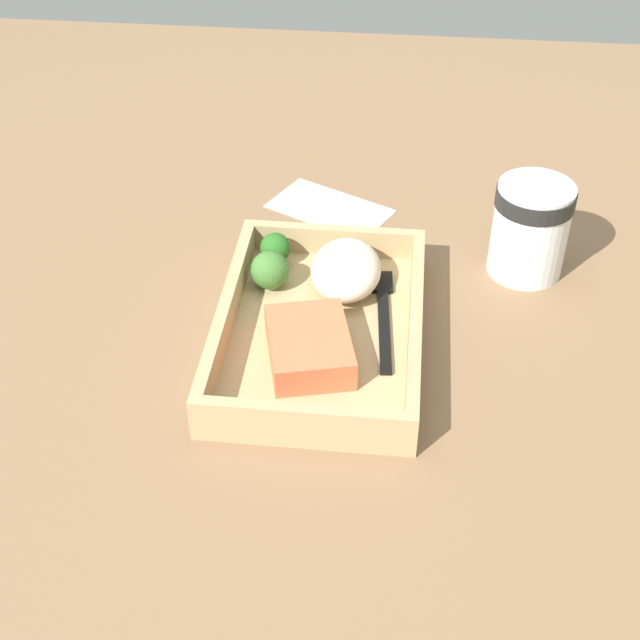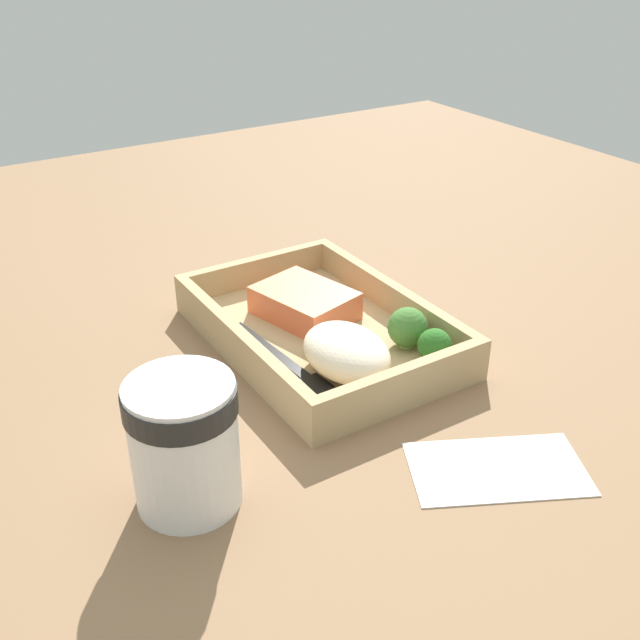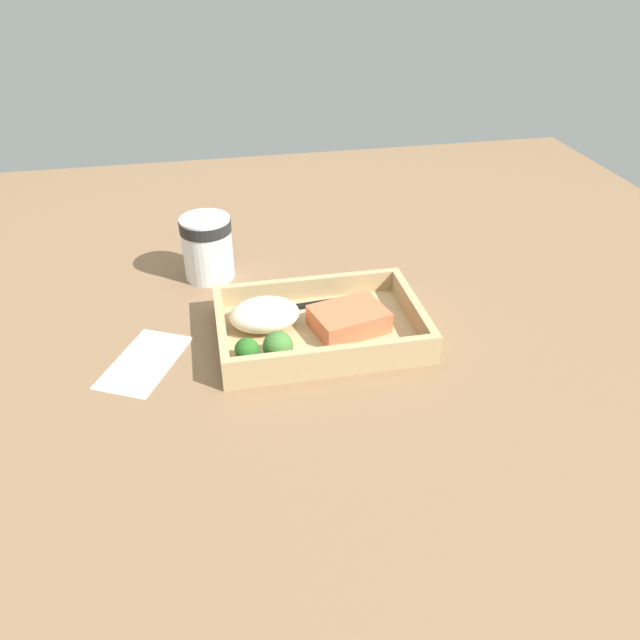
{
  "view_description": "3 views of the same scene",
  "coord_description": "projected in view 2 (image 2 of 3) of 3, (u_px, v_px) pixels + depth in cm",
  "views": [
    {
      "loc": [
        -66.25,
        -7.18,
        57.0
      ],
      "look_at": [
        0.0,
        0.0,
        2.7
      ],
      "focal_mm": 50.0,
      "sensor_mm": 36.0,
      "label": 1
    },
    {
      "loc": [
        56.23,
        -35.39,
        39.54
      ],
      "look_at": [
        0.0,
        0.0,
        2.7
      ],
      "focal_mm": 42.0,
      "sensor_mm": 36.0,
      "label": 2
    },
    {
      "loc": [
        14.43,
        71.65,
        50.51
      ],
      "look_at": [
        0.0,
        0.0,
        2.7
      ],
      "focal_mm": 35.0,
      "sensor_mm": 36.0,
      "label": 3
    }
  ],
  "objects": [
    {
      "name": "salmon_fillet",
      "position": [
        305.0,
        303.0,
        0.79
      ],
      "size": [
        11.46,
        9.65,
        3.05
      ],
      "primitive_type": "cube",
      "rotation": [
        0.0,
        0.0,
        0.25
      ],
      "color": "#E66B44",
      "rests_on": "takeout_tray"
    },
    {
      "name": "paper_cup",
      "position": [
        184.0,
        437.0,
        0.54
      ],
      "size": [
        8.21,
        8.21,
        10.41
      ],
      "color": "white",
      "rests_on": "ground_plane"
    },
    {
      "name": "tray_rim",
      "position": [
        320.0,
        319.0,
        0.76
      ],
      "size": [
        28.67,
        19.53,
        3.18
      ],
      "color": "tan",
      "rests_on": "takeout_tray"
    },
    {
      "name": "ground_plane",
      "position": [
        320.0,
        351.0,
        0.78
      ],
      "size": [
        160.0,
        160.0,
        2.0
      ],
      "primitive_type": "cube",
      "color": "#826244"
    },
    {
      "name": "fork",
      "position": [
        286.0,
        363.0,
        0.71
      ],
      "size": [
        15.88,
        2.91,
        0.44
      ],
      "color": "black",
      "rests_on": "takeout_tray"
    },
    {
      "name": "takeout_tray",
      "position": [
        320.0,
        338.0,
        0.77
      ],
      "size": [
        28.67,
        19.53,
        1.2
      ],
      "primitive_type": "cube",
      "color": "tan",
      "rests_on": "ground_plane"
    },
    {
      "name": "mashed_potatoes",
      "position": [
        346.0,
        352.0,
        0.69
      ],
      "size": [
        9.84,
        7.2,
        4.38
      ],
      "primitive_type": "ellipsoid",
      "color": "#F1DFC1",
      "rests_on": "takeout_tray"
    },
    {
      "name": "broccoli_floret_2",
      "position": [
        408.0,
        328.0,
        0.73
      ],
      "size": [
        3.99,
        3.99,
        4.12
      ],
      "color": "#80AC65",
      "rests_on": "takeout_tray"
    },
    {
      "name": "receipt_slip",
      "position": [
        497.0,
        468.0,
        0.6
      ],
      "size": [
        13.22,
        15.97,
        0.24
      ],
      "primitive_type": "cube",
      "rotation": [
        0.0,
        0.0,
        -0.47
      ],
      "color": "white",
      "rests_on": "ground_plane"
    },
    {
      "name": "broccoli_floret_1",
      "position": [
        435.0,
        346.0,
        0.7
      ],
      "size": [
        3.25,
        3.25,
        3.71
      ],
      "color": "#749D58",
      "rests_on": "takeout_tray"
    }
  ]
}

